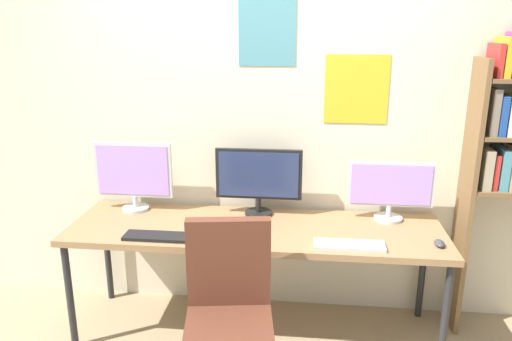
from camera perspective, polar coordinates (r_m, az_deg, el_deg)
name	(u,v)px	position (r m, az deg, el deg)	size (l,w,h in m)	color
wall_back	(262,125)	(3.29, 0.71, 5.34)	(4.72, 0.11, 2.60)	beige
desk	(255,234)	(3.07, -0.10, -7.42)	(2.32, 0.68, 0.74)	#936D47
office_chair	(229,334)	(2.68, -3.13, -18.53)	(0.52, 0.52, 0.99)	#2D2D33
monitor_left	(134,173)	(3.35, -14.11, -0.34)	(0.52, 0.18, 0.47)	silver
monitor_center	(259,178)	(3.17, 0.32, -0.88)	(0.56, 0.18, 0.44)	black
monitor_right	(390,188)	(3.21, 15.42, -1.99)	(0.54, 0.18, 0.38)	silver
keyboard_left	(156,236)	(2.95, -11.56, -7.54)	(0.38, 0.13, 0.02)	black
keyboard_right	(349,245)	(2.84, 10.82, -8.56)	(0.40, 0.13, 0.02)	silver
computer_mouse	(439,243)	(2.98, 20.63, -7.96)	(0.06, 0.10, 0.03)	#38383D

